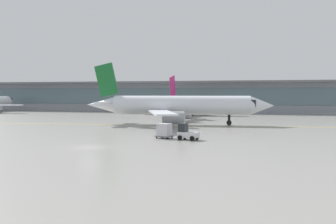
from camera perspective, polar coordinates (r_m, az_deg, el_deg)
The scene contains 7 objects.
ground_plane at distance 43.31m, azimuth -11.51°, elevation -5.16°, with size 400.00×400.00×0.00m, color gray.
taxiway_centreline_stripe at distance 70.62m, azimuth 1.60°, elevation -2.00°, with size 110.00×0.36×0.01m, color yellow.
terminal_concourse at distance 121.40m, azimuth 5.22°, elevation 2.35°, with size 224.82×11.00×9.60m.
gate_airplane_1 at distance 103.60m, azimuth 2.71°, elevation 1.24°, with size 28.63×30.87×10.22m.
taxiing_regional_jet at distance 72.42m, azimuth 1.58°, elevation 0.93°, with size 35.79×33.14×11.85m.
baggage_tug at distance 49.24m, azimuth 2.81°, elevation -3.09°, with size 2.87×2.14×2.10m.
cargo_dolly_lead at distance 50.72m, azimuth -0.55°, elevation -2.73°, with size 2.43×2.07×1.94m.
Camera 1 is at (18.51, -38.69, 6.01)m, focal length 41.05 mm.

